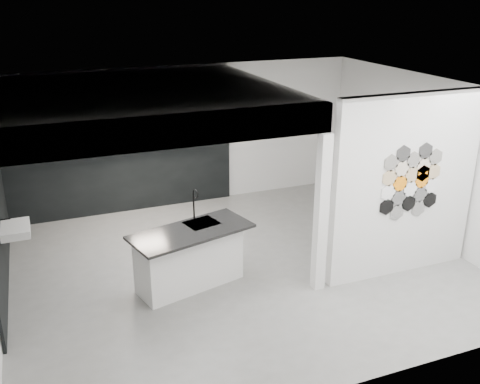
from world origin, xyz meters
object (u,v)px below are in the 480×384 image
kettle (168,140)px  partition_panel (405,187)px  kitchen_island (190,256)px  wall_basin (15,229)px  glass_bowl (195,139)px  glass_vase (195,138)px  utensil_cup (68,151)px  stockpot (52,150)px  bottle_dark (126,144)px

kettle → partition_panel: bearing=-76.6°
partition_panel → kitchen_island: (-3.14, 0.75, -0.92)m
partition_panel → wall_basin: size_ratio=4.67×
glass_bowl → glass_vase: 0.03m
partition_panel → utensil_cup: partition_panel is taller
glass_bowl → utensil_cup: bearing=180.0°
partition_panel → kitchen_island: size_ratio=1.48×
stockpot → utensil_cup: stockpot is taller
partition_panel → glass_vase: bearing=118.2°
stockpot → kitchen_island: bearing=-62.4°
wall_basin → kitchen_island: kitchen_island is taller
bottle_dark → utensil_cup: bottle_dark is taller
partition_panel → kettle: bearing=124.2°
kettle → bottle_dark: bottle_dark is taller
kettle → glass_bowl: kettle is taller
kettle → bottle_dark: 0.82m
wall_basin → kitchen_island: 2.58m
stockpot → kettle: 2.14m
wall_basin → bottle_dark: bearing=45.6°
bottle_dark → utensil_cup: 1.05m
utensil_cup → glass_bowl: bearing=0.0°
bottle_dark → utensil_cup: (-1.05, 0.00, -0.03)m
glass_vase → stockpot: bearing=180.0°
wall_basin → glass_vase: size_ratio=4.20×
kitchen_island → utensil_cup: bearing=98.9°
partition_panel → stockpot: 6.14m
wall_basin → utensil_cup: 2.34m
utensil_cup → kitchen_island: bearing=-66.5°
wall_basin → utensil_cup: size_ratio=5.25×
kettle → glass_vase: size_ratio=1.33×
glass_bowl → glass_vase: (0.00, 0.00, 0.03)m
kettle → bottle_dark: (-0.82, 0.00, 0.01)m
stockpot → utensil_cup: (0.27, 0.00, -0.05)m
kitchen_island → glass_vase: 3.42m
kettle → utensil_cup: bearing=159.2°
glass_bowl → bottle_dark: bearing=180.0°
kettle → kitchen_island: bearing=-120.0°
kettle → glass_vase: 0.55m
stockpot → glass_bowl: stockpot is taller
partition_panel → utensil_cup: bearing=139.3°
kettle → glass_bowl: 0.55m
partition_panel → stockpot: partition_panel is taller
glass_vase → utensil_cup: 2.42m
kitchen_island → bottle_dark: bottle_dark is taller
glass_vase → partition_panel: bearing=-61.8°
utensil_cup → stockpot: bearing=180.0°
partition_panel → glass_vase: partition_panel is taller
wall_basin → glass_vase: bearing=31.3°
kitchen_island → bottle_dark: 3.27m
kitchen_island → bottle_dark: size_ratio=10.76×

